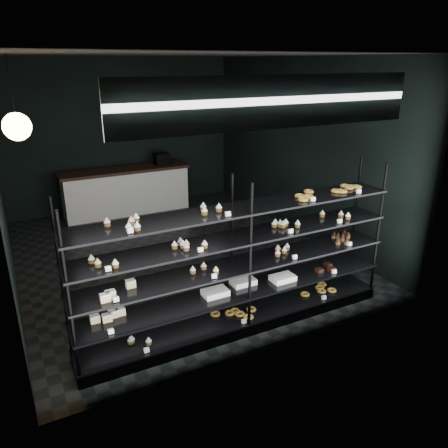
% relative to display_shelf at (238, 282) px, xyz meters
% --- Properties ---
extents(room, '(5.01, 6.01, 3.20)m').
position_rel_display_shelf_xyz_m(room, '(0.12, 2.45, 0.97)').
color(room, black).
rests_on(room, ground).
extents(display_shelf, '(4.00, 0.50, 1.91)m').
position_rel_display_shelf_xyz_m(display_shelf, '(0.00, 0.00, 0.00)').
color(display_shelf, black).
rests_on(display_shelf, room).
extents(signage, '(3.30, 0.05, 0.50)m').
position_rel_display_shelf_xyz_m(signage, '(0.12, -0.48, 2.12)').
color(signage, '#0C1A3E').
rests_on(signage, room).
extents(pendant_lamp, '(0.30, 0.30, 0.88)m').
position_rel_display_shelf_xyz_m(pendant_lamp, '(-2.08, 1.22, 1.82)').
color(pendant_lamp, black).
rests_on(pendant_lamp, room).
extents(service_counter, '(2.72, 0.65, 1.23)m').
position_rel_display_shelf_xyz_m(service_counter, '(0.02, 4.95, -0.13)').
color(service_counter, silver).
rests_on(service_counter, room).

